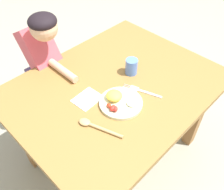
# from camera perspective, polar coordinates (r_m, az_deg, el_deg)

# --- Properties ---
(ground_plane) EXTENTS (8.00, 8.00, 0.00)m
(ground_plane) POSITION_cam_1_polar(r_m,az_deg,el_deg) (1.88, 0.57, -12.81)
(ground_plane) COLOR gray
(dining_table) EXTENTS (1.15, 0.90, 0.67)m
(dining_table) POSITION_cam_1_polar(r_m,az_deg,el_deg) (1.43, 0.74, -0.46)
(dining_table) COLOR olive
(dining_table) RESTS_ON ground_plane
(plate) EXTENTS (0.22, 0.22, 0.06)m
(plate) POSITION_cam_1_polar(r_m,az_deg,el_deg) (1.25, 1.72, -1.47)
(plate) COLOR beige
(plate) RESTS_ON dining_table
(fork) EXTENTS (0.09, 0.21, 0.01)m
(fork) POSITION_cam_1_polar(r_m,az_deg,el_deg) (1.33, 6.89, 0.93)
(fork) COLOR silver
(fork) RESTS_ON dining_table
(spoon) EXTENTS (0.10, 0.22, 0.02)m
(spoon) POSITION_cam_1_polar(r_m,az_deg,el_deg) (1.16, -4.14, -7.14)
(spoon) COLOR tan
(spoon) RESTS_ON dining_table
(drinking_cup) EXTENTS (0.07, 0.07, 0.09)m
(drinking_cup) POSITION_cam_1_polar(r_m,az_deg,el_deg) (1.41, 4.52, 6.59)
(drinking_cup) COLOR #537BD0
(drinking_cup) RESTS_ON dining_table
(person) EXTENTS (0.17, 0.47, 1.00)m
(person) POSITION_cam_1_polar(r_m,az_deg,el_deg) (1.68, -15.16, 5.17)
(person) COLOR #4D3F64
(person) RESTS_ON ground_plane
(napkin) EXTENTS (0.15, 0.12, 0.00)m
(napkin) POSITION_cam_1_polar(r_m,az_deg,el_deg) (1.29, -5.74, -0.89)
(napkin) COLOR white
(napkin) RESTS_ON dining_table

